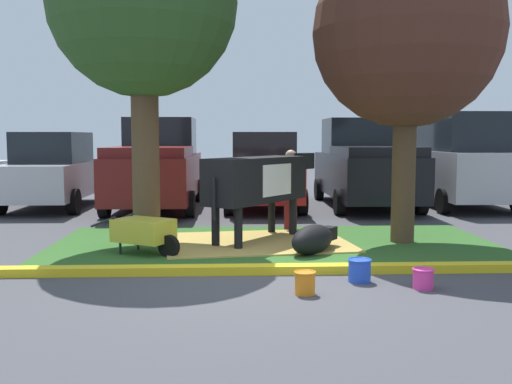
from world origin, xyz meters
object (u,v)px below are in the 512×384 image
wheelbarrow (145,231)px  suv_black (460,160)px  sedan_silver (54,171)px  cow_holstein (260,180)px  shade_tree_right (407,34)px  sedan_red (263,171)px  shade_tree_left (143,5)px  pickup_truck_black (364,166)px  pickup_truck_maroon (157,166)px  bucket_blue (360,270)px  calf_lying (313,239)px  bucket_pink (423,278)px  person_handler (291,187)px  bucket_orange (305,282)px

wheelbarrow → suv_black: 9.83m
sedan_silver → cow_holstein: bearing=-45.0°
shade_tree_right → sedan_red: bearing=113.2°
shade_tree_right → wheelbarrow: 5.62m
shade_tree_right → cow_holstein: 3.63m
shade_tree_left → wheelbarrow: size_ratio=3.90×
pickup_truck_black → pickup_truck_maroon: bearing=-177.5°
wheelbarrow → bucket_blue: size_ratio=4.79×
calf_lying → bucket_blue: (0.35, -1.86, -0.08)m
cow_holstein → bucket_pink: bearing=-61.4°
calf_lying → wheelbarrow: (-2.73, 0.03, 0.15)m
cow_holstein → bucket_pink: size_ratio=9.66×
person_handler → cow_holstein: bearing=-120.2°
bucket_blue → pickup_truck_black: bearing=76.8°
shade_tree_right → sedan_red: 6.26m
calf_lying → bucket_orange: size_ratio=4.44×
bucket_blue → sedan_red: 8.06m
person_handler → bucket_orange: 4.89m
person_handler → calf_lying: bearing=-86.9°
shade_tree_left → sedan_red: 6.28m
shade_tree_right → person_handler: bearing=142.0°
cow_holstein → suv_black: (5.67, 5.01, 0.15)m
wheelbarrow → suv_black: bearing=39.2°
person_handler → suv_black: 6.30m
cow_holstein → sedan_red: (0.32, 4.91, -0.13)m
shade_tree_left → bucket_pink: bearing=-41.8°
cow_holstein → wheelbarrow: 2.36m
cow_holstein → suv_black: bearing=41.5°
shade_tree_left → shade_tree_right: size_ratio=1.11×
bucket_pink → pickup_truck_black: pickup_truck_black is taller
shade_tree_left → sedan_silver: 6.88m
cow_holstein → sedan_red: sedan_red is taller
person_handler → bucket_blue: bearing=-83.6°
sedan_red → bucket_pink: bearing=-79.4°
person_handler → sedan_silver: bearing=145.6°
wheelbarrow → bucket_blue: bearing=-31.5°
bucket_blue → bucket_pink: size_ratio=1.14×
bucket_pink → calf_lying: bearing=115.5°
calf_lying → sedan_red: bearing=94.6°
person_handler → bucket_blue: (0.48, -4.24, -0.72)m
calf_lying → sedan_red: size_ratio=0.28×
bucket_orange → sedan_silver: size_ratio=0.06×
bucket_blue → sedan_red: (-0.84, 7.98, 0.83)m
wheelbarrow → cow_holstein: bearing=31.6°
wheelbarrow → sedan_silver: (-3.34, 6.43, 0.60)m
pickup_truck_maroon → sedan_red: size_ratio=1.23×
shade_tree_left → wheelbarrow: (0.15, -1.26, -3.82)m
bucket_orange → pickup_truck_maroon: bearing=108.2°
bucket_pink → sedan_silver: (-7.14, 8.70, 0.85)m
calf_lying → bucket_orange: 2.48m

